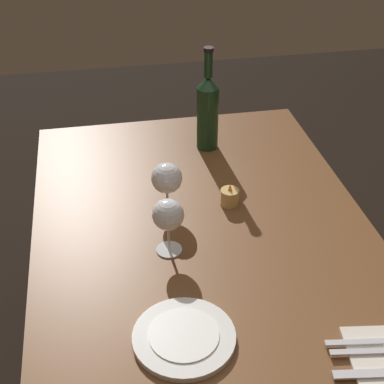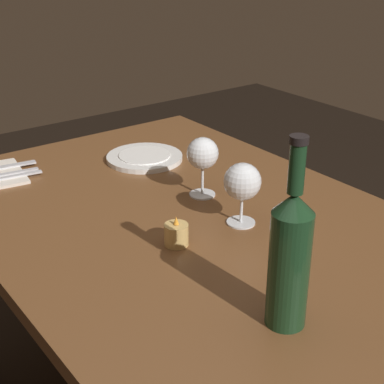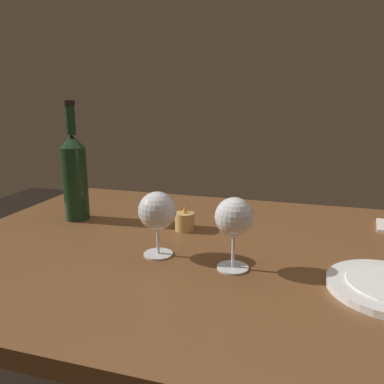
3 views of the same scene
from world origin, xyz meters
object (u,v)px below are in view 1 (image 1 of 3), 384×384
Objects in this scene: folded_napkin at (378,363)px; votive_candle at (230,198)px; wine_bottle at (208,111)px; fork_outer at (368,342)px; dinner_plate at (184,337)px; wine_glass_right at (168,216)px; fork_inner at (373,351)px; wine_glass_left at (167,179)px.

votive_candle is at bearing -164.53° from folded_napkin.
wine_bottle is 1.66× the size of folded_napkin.
fork_outer is (0.87, 0.16, -0.12)m from wine_bottle.
wine_bottle is at bearing -169.63° from fork_outer.
fork_outer is (0.54, 0.16, -0.01)m from votive_candle.
votive_candle reaches higher than fork_outer.
dinner_plate is 1.08× the size of folded_napkin.
wine_bottle is (-0.50, 0.20, 0.02)m from wine_glass_right.
fork_inner is at bearing 10.09° from wine_bottle.
votive_candle reaches higher than fork_inner.
fork_outer is at bearing 180.00° from folded_napkin.
votive_candle is 0.37× the size of fork_inner.
votive_candle is 0.33× the size of folded_napkin.
votive_candle is (0.01, 0.18, -0.08)m from wine_glass_left.
fork_outer is at bearing 10.37° from wine_bottle.
folded_napkin is 1.13× the size of fork_outer.
votive_candle reaches higher than dinner_plate.
dinner_plate is at bearing -102.90° from fork_outer.
wine_bottle is 0.90m from fork_outer.
wine_bottle is 1.88× the size of fork_inner.
votive_candle is at bearing 87.52° from wine_glass_left.
fork_outer is (0.09, 0.37, 0.00)m from dinner_plate.
votive_candle is 0.50m from dinner_plate.
dinner_plate is at bearing -4.25° from wine_glass_left.
dinner_plate reaches higher than fork_inner.
fork_inner reaches higher than folded_napkin.
folded_napkin is (0.14, 0.37, -0.00)m from dinner_plate.
dinner_plate is 0.40m from folded_napkin.
wine_glass_left is 0.65m from fork_outer.
wine_glass_right is 2.28× the size of votive_candle.
wine_bottle is at bearing -169.91° from fork_inner.
folded_napkin is (0.92, 0.16, -0.13)m from wine_bottle.
wine_bottle is 0.92m from fork_inner.
wine_bottle is 1.54× the size of dinner_plate.
wine_glass_left reaches higher than votive_candle.
wine_glass_right reaches higher than folded_napkin.
dinner_plate is (0.79, -0.21, -0.12)m from wine_bottle.
wine_bottle is (-0.32, 0.18, 0.03)m from wine_glass_left.
wine_bottle reaches higher than fork_inner.
wine_bottle is at bearing 164.81° from dinner_plate.
fork_outer is at bearing 77.10° from dinner_plate.
votive_candle is at bearing -0.76° from wine_bottle.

